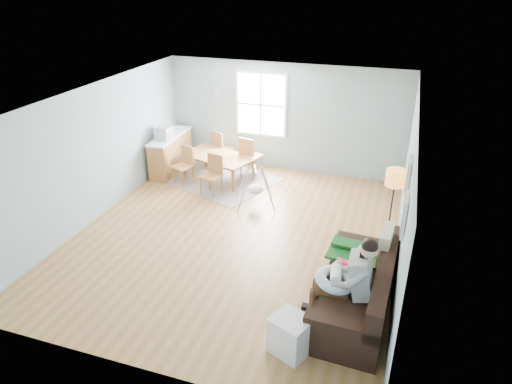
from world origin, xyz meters
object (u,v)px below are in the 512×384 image
(dining_table, at_px, (218,167))
(baby_swing, at_px, (255,188))
(floor_lamp, at_px, (395,185))
(chair_nw, at_px, (221,146))
(father, at_px, (348,279))
(chair_sw, at_px, (185,163))
(chair_se, at_px, (213,172))
(counter, at_px, (171,153))
(chair_ne, at_px, (249,154))
(sofa, at_px, (359,293))
(storage_cube, at_px, (290,335))
(toddler, at_px, (359,259))
(monitor, at_px, (164,133))

(dining_table, relative_size, baby_swing, 1.59)
(floor_lamp, relative_size, chair_nw, 1.67)
(father, bearing_deg, chair_sw, 139.63)
(chair_se, relative_size, chair_nw, 0.95)
(counter, xyz_separation_m, baby_swing, (2.64, -1.14, -0.09))
(dining_table, distance_m, baby_swing, 1.64)
(chair_sw, bearing_deg, dining_table, 33.94)
(chair_sw, height_order, counter, counter)
(chair_se, relative_size, chair_ne, 0.92)
(sofa, xyz_separation_m, father, (-0.16, -0.32, 0.46))
(storage_cube, xyz_separation_m, chair_se, (-2.89, 4.18, 0.25))
(chair_sw, bearing_deg, storage_cube, -50.12)
(chair_ne, bearing_deg, dining_table, -147.13)
(father, distance_m, floor_lamp, 2.23)
(sofa, relative_size, dining_table, 1.36)
(storage_cube, distance_m, chair_ne, 5.90)
(father, xyz_separation_m, baby_swing, (-2.42, 3.16, -0.41))
(father, height_order, toddler, father)
(toddler, distance_m, counter, 6.38)
(toddler, relative_size, monitor, 2.59)
(floor_lamp, xyz_separation_m, chair_se, (-3.95, 1.28, -0.83))
(dining_table, relative_size, monitor, 4.82)
(dining_table, height_order, monitor, monitor)
(chair_sw, relative_size, counter, 0.54)
(toddler, relative_size, storage_cube, 1.48)
(baby_swing, bearing_deg, sofa, -47.75)
(father, xyz_separation_m, toddler, (0.09, 0.54, -0.00))
(baby_swing, bearing_deg, chair_sw, 164.21)
(dining_table, xyz_separation_m, chair_nw, (-0.23, 0.76, 0.26))
(chair_sw, height_order, chair_nw, chair_nw)
(monitor, bearing_deg, chair_ne, 16.83)
(chair_ne, bearing_deg, chair_se, -111.15)
(toddler, height_order, dining_table, toddler)
(dining_table, bearing_deg, chair_ne, 50.82)
(counter, bearing_deg, chair_ne, 7.99)
(storage_cube, xyz_separation_m, dining_table, (-3.10, 4.94, 0.03))
(storage_cube, xyz_separation_m, baby_swing, (-1.80, 3.94, 0.10))
(father, height_order, floor_lamp, floor_lamp)
(sofa, xyz_separation_m, dining_table, (-3.88, 3.83, -0.03))
(dining_table, relative_size, chair_nw, 1.77)
(dining_table, distance_m, chair_se, 0.82)
(storage_cube, distance_m, baby_swing, 4.33)
(storage_cube, relative_size, dining_table, 0.36)
(monitor, height_order, baby_swing, monitor)
(sofa, distance_m, dining_table, 5.45)
(floor_lamp, bearing_deg, sofa, -98.97)
(chair_se, xyz_separation_m, chair_ne, (0.46, 1.19, 0.05))
(chair_sw, bearing_deg, father, -40.37)
(toddler, bearing_deg, father, -99.16)
(father, xyz_separation_m, chair_ne, (-3.05, 4.59, -0.21))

